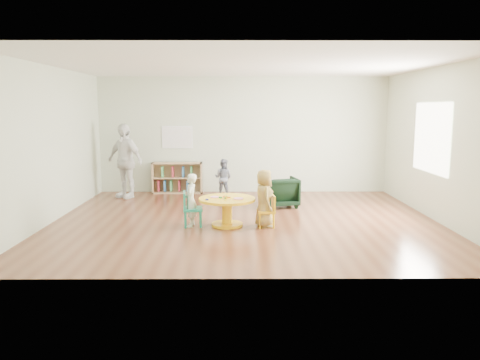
{
  "coord_description": "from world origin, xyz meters",
  "views": [
    {
      "loc": [
        -0.15,
        -8.42,
        2.05
      ],
      "look_at": [
        -0.1,
        -0.3,
        0.8
      ],
      "focal_mm": 35.0,
      "sensor_mm": 36.0,
      "label": 1
    }
  ],
  "objects_px": {
    "bookshelf": "(177,178)",
    "child_right": "(264,198)",
    "activity_table": "(227,207)",
    "toddler": "(223,178)",
    "kid_chair_right": "(268,210)",
    "adult_caretaker": "(125,161)",
    "kid_chair_left": "(190,208)",
    "armchair": "(281,192)",
    "child_left": "(191,200)"
  },
  "relations": [
    {
      "from": "bookshelf",
      "to": "child_right",
      "type": "relative_size",
      "value": 1.19
    },
    {
      "from": "activity_table",
      "to": "toddler",
      "type": "relative_size",
      "value": 1.12
    },
    {
      "from": "kid_chair_right",
      "to": "child_right",
      "type": "height_order",
      "value": "child_right"
    },
    {
      "from": "activity_table",
      "to": "child_right",
      "type": "bearing_deg",
      "value": -6.28
    },
    {
      "from": "adult_caretaker",
      "to": "kid_chair_right",
      "type": "bearing_deg",
      "value": -9.49
    },
    {
      "from": "activity_table",
      "to": "adult_caretaker",
      "type": "bearing_deg",
      "value": 132.08
    },
    {
      "from": "kid_chair_left",
      "to": "armchair",
      "type": "xyz_separation_m",
      "value": [
        1.73,
        1.64,
        -0.02
      ]
    },
    {
      "from": "toddler",
      "to": "activity_table",
      "type": "bearing_deg",
      "value": 113.34
    },
    {
      "from": "activity_table",
      "to": "kid_chair_right",
      "type": "relative_size",
      "value": 1.78
    },
    {
      "from": "child_right",
      "to": "child_left",
      "type": "bearing_deg",
      "value": 77.58
    },
    {
      "from": "activity_table",
      "to": "kid_chair_left",
      "type": "relative_size",
      "value": 1.62
    },
    {
      "from": "kid_chair_right",
      "to": "kid_chair_left",
      "type": "bearing_deg",
      "value": 83.36
    },
    {
      "from": "kid_chair_right",
      "to": "bookshelf",
      "type": "bearing_deg",
      "value": 26.54
    },
    {
      "from": "child_left",
      "to": "toddler",
      "type": "relative_size",
      "value": 1.05
    },
    {
      "from": "activity_table",
      "to": "child_left",
      "type": "distance_m",
      "value": 0.64
    },
    {
      "from": "kid_chair_right",
      "to": "bookshelf",
      "type": "xyz_separation_m",
      "value": [
        -2.01,
        3.34,
        0.07
      ]
    },
    {
      "from": "activity_table",
      "to": "bookshelf",
      "type": "height_order",
      "value": "bookshelf"
    },
    {
      "from": "kid_chair_left",
      "to": "child_left",
      "type": "distance_m",
      "value": 0.14
    },
    {
      "from": "adult_caretaker",
      "to": "child_left",
      "type": "bearing_deg",
      "value": -24.86
    },
    {
      "from": "armchair",
      "to": "child_left",
      "type": "height_order",
      "value": "child_left"
    },
    {
      "from": "armchair",
      "to": "bookshelf",
      "type": "bearing_deg",
      "value": -44.63
    },
    {
      "from": "kid_chair_left",
      "to": "kid_chair_right",
      "type": "distance_m",
      "value": 1.36
    },
    {
      "from": "kid_chair_left",
      "to": "child_left",
      "type": "height_order",
      "value": "child_left"
    },
    {
      "from": "kid_chair_right",
      "to": "child_left",
      "type": "height_order",
      "value": "child_left"
    },
    {
      "from": "activity_table",
      "to": "kid_chair_right",
      "type": "height_order",
      "value": "kid_chair_right"
    },
    {
      "from": "child_left",
      "to": "child_right",
      "type": "xyz_separation_m",
      "value": [
        1.28,
        -0.04,
        0.04
      ]
    },
    {
      "from": "armchair",
      "to": "activity_table",
      "type": "bearing_deg",
      "value": 45.88
    },
    {
      "from": "activity_table",
      "to": "adult_caretaker",
      "type": "relative_size",
      "value": 0.58
    },
    {
      "from": "kid_chair_left",
      "to": "bookshelf",
      "type": "relative_size",
      "value": 0.51
    },
    {
      "from": "child_right",
      "to": "kid_chair_right",
      "type": "bearing_deg",
      "value": -110.45
    },
    {
      "from": "kid_chair_left",
      "to": "bookshelf",
      "type": "bearing_deg",
      "value": -174.82
    },
    {
      "from": "kid_chair_left",
      "to": "kid_chair_right",
      "type": "height_order",
      "value": "kid_chair_left"
    },
    {
      "from": "bookshelf",
      "to": "adult_caretaker",
      "type": "relative_size",
      "value": 0.71
    },
    {
      "from": "activity_table",
      "to": "adult_caretaker",
      "type": "distance_m",
      "value": 3.62
    },
    {
      "from": "kid_chair_left",
      "to": "child_right",
      "type": "height_order",
      "value": "child_right"
    },
    {
      "from": "armchair",
      "to": "child_left",
      "type": "xyz_separation_m",
      "value": [
        -1.72,
        -1.64,
        0.15
      ]
    },
    {
      "from": "activity_table",
      "to": "child_left",
      "type": "bearing_deg",
      "value": -177.11
    },
    {
      "from": "kid_chair_right",
      "to": "child_left",
      "type": "distance_m",
      "value": 1.36
    },
    {
      "from": "bookshelf",
      "to": "toddler",
      "type": "relative_size",
      "value": 1.36
    },
    {
      "from": "armchair",
      "to": "adult_caretaker",
      "type": "distance_m",
      "value": 3.69
    },
    {
      "from": "bookshelf",
      "to": "armchair",
      "type": "xyz_separation_m",
      "value": [
        2.38,
        -1.65,
        -0.05
      ]
    },
    {
      "from": "bookshelf",
      "to": "toddler",
      "type": "xyz_separation_m",
      "value": [
        1.15,
        -0.49,
        0.08
      ]
    },
    {
      "from": "activity_table",
      "to": "toddler",
      "type": "height_order",
      "value": "toddler"
    },
    {
      "from": "kid_chair_left",
      "to": "adult_caretaker",
      "type": "height_order",
      "value": "adult_caretaker"
    },
    {
      "from": "adult_caretaker",
      "to": "armchair",
      "type": "bearing_deg",
      "value": 15.15
    },
    {
      "from": "armchair",
      "to": "toddler",
      "type": "height_order",
      "value": "toddler"
    },
    {
      "from": "bookshelf",
      "to": "adult_caretaker",
      "type": "xyz_separation_m",
      "value": [
        -1.11,
        -0.6,
        0.48
      ]
    },
    {
      "from": "armchair",
      "to": "adult_caretaker",
      "type": "xyz_separation_m",
      "value": [
        -3.49,
        1.05,
        0.54
      ]
    },
    {
      "from": "toddler",
      "to": "adult_caretaker",
      "type": "xyz_separation_m",
      "value": [
        -2.26,
        -0.11,
        0.41
      ]
    },
    {
      "from": "toddler",
      "to": "child_left",
      "type": "bearing_deg",
      "value": 100.46
    }
  ]
}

